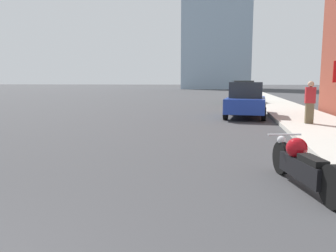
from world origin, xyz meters
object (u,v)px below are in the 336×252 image
parked_car_green (242,92)px  pedestrian (310,102)px  motorcycle (302,164)px  parked_car_blue (246,100)px

parked_car_green → pedestrian: bearing=-85.7°
motorcycle → parked_car_blue: size_ratio=0.54×
motorcycle → pedestrian: size_ratio=1.42×
motorcycle → parked_car_green: (-0.34, 21.61, 0.52)m
parked_car_blue → pedestrian: bearing=-49.4°
parked_car_blue → parked_car_green: bearing=94.3°
pedestrian → motorcycle: bearing=-102.9°
parked_car_blue → pedestrian: 3.84m
parked_car_green → pedestrian: parked_car_green is taller
parked_car_green → parked_car_blue: bearing=-95.0°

